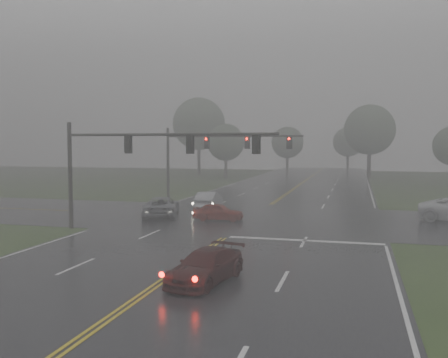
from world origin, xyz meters
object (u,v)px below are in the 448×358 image
(sedan_maroon, at_px, (206,283))
(signal_gantry_far, at_px, (209,149))
(car_grey, at_px, (162,216))
(signal_gantry_near, at_px, (131,154))
(sedan_red, at_px, (218,221))
(sedan_silver, at_px, (209,210))

(sedan_maroon, bearing_deg, signal_gantry_far, 117.54)
(car_grey, bearing_deg, sedan_maroon, 100.40)
(signal_gantry_near, bearing_deg, signal_gantry_far, 90.47)
(sedan_maroon, height_order, car_grey, car_grey)
(sedan_maroon, xyz_separation_m, car_grey, (-8.31, 16.02, 0.00))
(sedan_red, height_order, signal_gantry_near, signal_gantry_near)
(sedan_maroon, distance_m, signal_gantry_near, 13.25)
(signal_gantry_far, bearing_deg, car_grey, -92.65)
(signal_gantry_near, bearing_deg, car_grey, 95.61)
(car_grey, xyz_separation_m, signal_gantry_far, (0.48, 10.48, 4.85))
(sedan_maroon, bearing_deg, car_grey, 128.51)
(sedan_red, height_order, car_grey, car_grey)
(sedan_maroon, distance_m, car_grey, 18.05)
(sedan_maroon, relative_size, signal_gantry_near, 0.32)
(signal_gantry_near, height_order, signal_gantry_far, signal_gantry_far)
(sedan_red, height_order, sedan_silver, sedan_silver)
(car_grey, bearing_deg, sedan_silver, -133.07)
(sedan_red, relative_size, car_grey, 0.68)
(sedan_silver, height_order, signal_gantry_far, signal_gantry_far)
(signal_gantry_near, bearing_deg, sedan_red, 54.00)
(car_grey, xyz_separation_m, signal_gantry_near, (0.62, -6.33, 4.73))
(sedan_maroon, distance_m, signal_gantry_far, 28.05)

